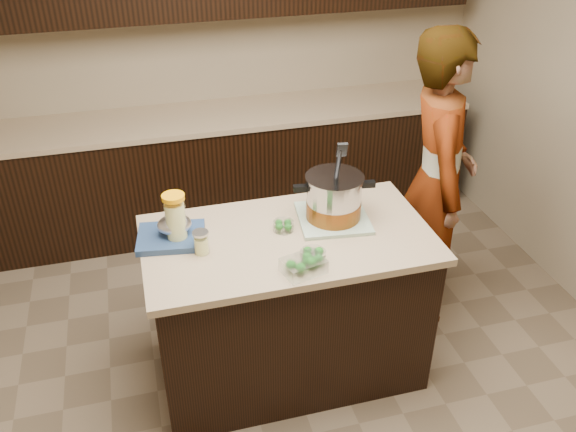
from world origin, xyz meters
name	(u,v)px	position (x,y,z in m)	size (l,w,h in m)	color
ground_plane	(288,365)	(0.00, 0.00, 0.00)	(4.00, 4.00, 0.00)	brown
room_shell	(288,80)	(0.00, 0.00, 1.71)	(4.04, 4.04, 2.72)	tan
back_cabinets	(226,105)	(0.00, 1.74, 0.94)	(3.60, 0.63, 2.33)	black
island	(288,305)	(0.00, 0.00, 0.45)	(1.46, 0.81, 0.90)	black
dish_towel	(333,218)	(0.27, 0.09, 0.91)	(0.36, 0.36, 0.02)	#5D8B64
stock_pot	(334,200)	(0.27, 0.09, 1.02)	(0.42, 0.34, 0.43)	#B7B7BC
lemonade_pitcher	(176,221)	(-0.54, 0.09, 1.02)	(0.13, 0.13, 0.27)	#ECEC90
mason_jar	(201,243)	(-0.44, -0.03, 0.96)	(0.10, 0.10, 0.13)	#ECEC90
broccoli_tub_left	(284,226)	(-0.01, 0.06, 0.92)	(0.13, 0.13, 0.05)	silver
broccoli_tub_right	(313,257)	(0.06, -0.24, 0.93)	(0.14, 0.14, 0.06)	silver
broccoli_tub_rect	(303,266)	(-0.01, -0.31, 0.93)	(0.22, 0.18, 0.07)	silver
blue_tray	(173,232)	(-0.56, 0.12, 0.94)	(0.37, 0.31, 0.13)	navy
person	(436,182)	(0.98, 0.31, 0.91)	(0.66, 0.43, 1.81)	gray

